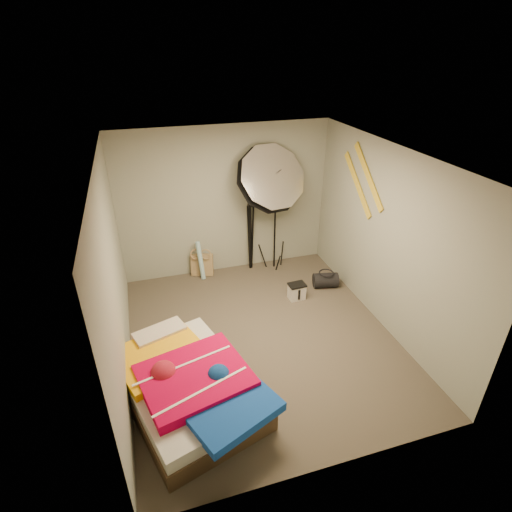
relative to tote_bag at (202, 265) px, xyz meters
name	(u,v)px	position (x,y,z in m)	size (l,w,h in m)	color
floor	(262,337)	(0.48, -1.90, -0.19)	(4.00, 4.00, 0.00)	#4D4439
ceiling	(263,157)	(0.48, -1.90, 2.31)	(4.00, 4.00, 0.00)	silver
wall_back	(225,202)	(0.48, 0.10, 1.06)	(3.50, 3.50, 0.00)	gray
wall_front	(338,372)	(0.48, -3.90, 1.06)	(3.50, 3.50, 0.00)	gray
wall_left	(114,280)	(-1.27, -1.90, 1.06)	(4.00, 4.00, 0.00)	gray
wall_right	(386,240)	(2.23, -1.90, 1.06)	(4.00, 4.00, 0.00)	gray
tote_bag	(202,265)	(0.00, 0.00, 0.00)	(0.38, 0.11, 0.38)	tan
wrapping_roll	(201,261)	(-0.04, -0.11, 0.15)	(0.08, 0.08, 0.67)	#52A8BC
camera_case	(297,292)	(1.29, -1.17, -0.07)	(0.25, 0.18, 0.25)	silver
duffel_bag	(326,280)	(1.88, -0.99, -0.07)	(0.24, 0.24, 0.40)	black
wall_stripe_upper	(368,176)	(2.21, -1.30, 1.76)	(0.02, 1.10, 0.10)	gold
wall_stripe_lower	(357,185)	(2.21, -1.05, 1.56)	(0.02, 1.10, 0.10)	gold
bed	(188,384)	(-0.64, -2.71, 0.07)	(1.73, 2.08, 0.52)	#4B3623
photo_umbrella	(269,180)	(1.11, -0.27, 1.50)	(1.33, 0.92, 2.35)	black
camera_tripod	(250,230)	(0.87, -0.03, 0.56)	(0.07, 0.07, 1.30)	black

